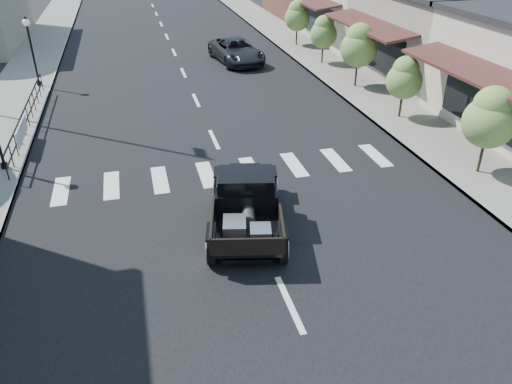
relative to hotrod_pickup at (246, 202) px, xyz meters
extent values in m
plane|color=black|center=(0.21, -0.48, -0.83)|extent=(120.00, 120.00, 0.00)
cube|color=black|center=(0.21, 14.52, -0.82)|extent=(14.00, 80.00, 0.02)
cube|color=gray|center=(-8.29, 14.52, -0.75)|extent=(3.00, 80.00, 0.15)
cube|color=gray|center=(8.71, 14.52, -0.75)|extent=(3.00, 80.00, 0.15)
cube|color=gray|center=(15.21, 12.52, 1.42)|extent=(10.00, 9.00, 4.50)
cube|color=beige|center=(15.21, 21.52, 1.42)|extent=(10.00, 9.00, 4.50)
imported|color=black|center=(3.65, 18.05, -0.13)|extent=(2.96, 5.27, 1.39)
camera|label=1|loc=(-2.73, -11.84, 7.07)|focal=35.00mm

